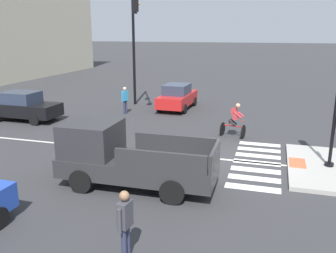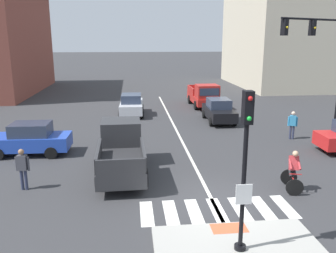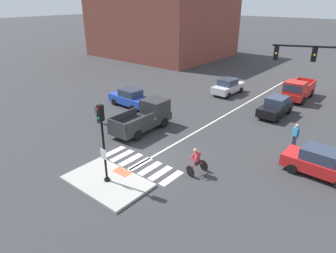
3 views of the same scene
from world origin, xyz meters
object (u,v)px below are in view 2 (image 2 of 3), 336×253
(traffic_light_mast, at_px, (325,55))
(car_blue_cross_left, at_px, (29,139))
(pedestrian_at_curb_left, at_px, (23,166))
(car_silver_westbound_distant, at_px, (131,105))
(pickup_truck_charcoal_westbound_near, at_px, (121,150))
(pickup_truck_red_eastbound_distant, at_px, (204,96))
(cyclist, at_px, (293,170))
(car_black_eastbound_far, at_px, (219,110))
(signal_pole, at_px, (245,158))
(pedestrian_waiting_far_side, at_px, (293,123))

(traffic_light_mast, distance_m, car_blue_cross_left, 16.67)
(pedestrian_at_curb_left, bearing_deg, car_silver_westbound_distant, 72.65)
(pickup_truck_charcoal_westbound_near, height_order, pickup_truck_red_eastbound_distant, same)
(car_blue_cross_left, xyz_separation_m, pickup_truck_red_eastbound_distant, (11.48, 11.72, 0.17))
(pickup_truck_charcoal_westbound_near, xyz_separation_m, cyclist, (6.64, -2.86, -0.11))
(car_silver_westbound_distant, height_order, car_black_eastbound_far, same)
(signal_pole, relative_size, car_silver_westbound_distant, 1.06)
(signal_pole, xyz_separation_m, pedestrian_at_curb_left, (-7.14, 5.07, -1.82))
(signal_pole, distance_m, pickup_truck_red_eastbound_distant, 21.66)
(traffic_light_mast, height_order, car_black_eastbound_far, traffic_light_mast)
(car_blue_cross_left, distance_m, cyclist, 12.74)
(traffic_light_mast, height_order, pickup_truck_charcoal_westbound_near, traffic_light_mast)
(pickup_truck_red_eastbound_distant, bearing_deg, pickup_truck_charcoal_westbound_near, -114.81)
(pickup_truck_red_eastbound_distant, height_order, pedestrian_at_curb_left, pickup_truck_red_eastbound_distant)
(pickup_truck_charcoal_westbound_near, relative_size, pickup_truck_red_eastbound_distant, 1.00)
(pedestrian_waiting_far_side, bearing_deg, cyclist, -114.73)
(car_silver_westbound_distant, relative_size, cyclist, 2.47)
(traffic_light_mast, height_order, car_silver_westbound_distant, traffic_light_mast)
(car_silver_westbound_distant, relative_size, car_black_eastbound_far, 1.01)
(car_blue_cross_left, distance_m, pickup_truck_red_eastbound_distant, 16.40)
(signal_pole, xyz_separation_m, pickup_truck_charcoal_westbound_near, (-3.37, 6.72, -1.82))
(cyclist, relative_size, pedestrian_waiting_far_side, 1.01)
(cyclist, distance_m, pedestrian_waiting_far_side, 7.74)
(pedestrian_at_curb_left, bearing_deg, car_blue_cross_left, 101.95)
(traffic_light_mast, height_order, pedestrian_at_curb_left, traffic_light_mast)
(cyclist, bearing_deg, car_black_eastbound_far, 89.79)
(car_black_eastbound_far, bearing_deg, traffic_light_mast, -46.74)
(car_silver_westbound_distant, height_order, pedestrian_waiting_far_side, pedestrian_waiting_far_side)
(pickup_truck_red_eastbound_distant, xyz_separation_m, pedestrian_waiting_far_side, (3.13, -10.43, 0.00))
(pickup_truck_red_eastbound_distant, relative_size, pedestrian_waiting_far_side, 3.07)
(signal_pole, distance_m, pedestrian_at_curb_left, 8.95)
(signal_pole, bearing_deg, cyclist, 49.75)
(car_silver_westbound_distant, distance_m, pedestrian_waiting_far_side, 12.23)
(car_silver_westbound_distant, height_order, pickup_truck_charcoal_westbound_near, pickup_truck_charcoal_westbound_near)
(car_silver_westbound_distant, bearing_deg, pickup_truck_charcoal_westbound_near, -92.37)
(signal_pole, height_order, car_silver_westbound_distant, signal_pole)
(signal_pole, relative_size, traffic_light_mast, 0.62)
(pickup_truck_charcoal_westbound_near, bearing_deg, pickup_truck_red_eastbound_distant, 65.19)
(car_black_eastbound_far, bearing_deg, pickup_truck_charcoal_westbound_near, -126.39)
(cyclist, bearing_deg, car_silver_westbound_distant, 112.43)
(signal_pole, bearing_deg, pedestrian_at_curb_left, 144.61)
(traffic_light_mast, relative_size, pickup_truck_red_eastbound_distant, 1.37)
(signal_pole, relative_size, pickup_truck_red_eastbound_distant, 0.86)
(car_black_eastbound_far, relative_size, cyclist, 2.46)
(traffic_light_mast, bearing_deg, pedestrian_waiting_far_side, 176.00)
(signal_pole, relative_size, pedestrian_at_curb_left, 2.63)
(pedestrian_waiting_far_side, bearing_deg, car_silver_westbound_distant, 140.07)
(car_blue_cross_left, xyz_separation_m, pickup_truck_charcoal_westbound_near, (4.73, -2.88, 0.17))
(signal_pole, xyz_separation_m, pedestrian_waiting_far_side, (6.51, 10.89, -1.82))
(pedestrian_at_curb_left, distance_m, pedestrian_waiting_far_side, 14.84)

